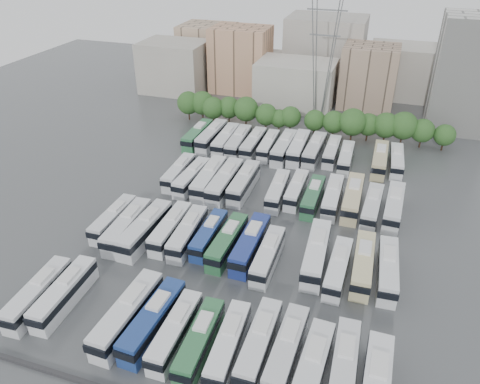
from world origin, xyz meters
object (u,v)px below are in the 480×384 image
(bus_r2_s3, at_px, (209,178))
(bus_r2_s11, at_px, (353,198))
(bus_r0_s7, at_px, (200,341))
(bus_r2_s7, at_px, (278,190))
(bus_r3_s0, at_px, (198,135))
(bus_r0_s12, at_px, (344,368))
(bus_r1_s3, at_px, (171,228))
(bus_r1_s12, at_px, (363,264))
(bus_r3_s9, at_px, (332,151))
(bus_r2_s4, at_px, (225,181))
(bus_r2_s5, at_px, (244,182))
(electricity_pylon, at_px, (324,46))
(bus_r1_s13, at_px, (388,269))
(bus_r1_s2, at_px, (145,229))
(bus_r1_s11, at_px, (338,268))
(bus_r2_s10, at_px, (333,197))
(bus_r1_s7, at_px, (250,244))
(bus_r0_s0, at_px, (38,294))
(bus_r1_s6, at_px, (227,242))
(bus_r0_s9, at_px, (259,343))
(bus_r1_s4, at_px, (188,233))
(bus_r3_s4, at_px, (253,144))
(bus_r3_s6, at_px, (284,147))
(bus_r2_s1, at_px, (179,172))
(bus_r3_s7, at_px, (298,148))
(bus_r0_s1, at_px, (64,293))
(bus_r1_s10, at_px, (316,253))
(bus_r3_s3, at_px, (238,142))
(bus_r0_s8, at_px, (228,344))
(bus_r2_s13, at_px, (394,206))
(bus_r3_s13, at_px, (396,160))
(bus_r0_s6, at_px, (175,331))
(bus_r3_s12, at_px, (380,159))
(bus_r0_s5, at_px, (153,320))
(bus_r2_s2, at_px, (192,177))
(bus_r1_s1, at_px, (127,226))
(bus_r2_s8, at_px, (296,189))
(bus_r0_s4, at_px, (128,314))
(bus_r3_s1, at_px, (212,136))
(bus_r1_s8, at_px, (268,256))
(bus_r2_s12, at_px, (372,207))
(bus_r3_s10, at_px, (346,158))
(bus_r0_s10, at_px, (286,350))
(bus_r1_s5, at_px, (209,234))
(apartment_tower, at_px, (466,74))
(bus_r2_s9, at_px, (313,196))

(bus_r2_s3, distance_m, bus_r2_s11, 26.36)
(bus_r0_s7, relative_size, bus_r2_s7, 1.00)
(bus_r2_s7, height_order, bus_r3_s0, bus_r3_s0)
(bus_r0_s12, bearing_deg, bus_r1_s3, 146.76)
(bus_r1_s12, distance_m, bus_r3_s9, 37.13)
(bus_r2_s4, bearing_deg, bus_r2_s5, 15.72)
(electricity_pylon, bearing_deg, bus_r3_s0, -138.88)
(bus_r0_s12, relative_size, bus_r1_s13, 1.00)
(bus_r1_s2, height_order, bus_r2_s3, bus_r2_s3)
(electricity_pylon, distance_m, bus_r2_s11, 42.66)
(bus_r1_s11, bearing_deg, bus_r2_s10, 102.08)
(bus_r1_s7, bearing_deg, bus_r0_s0, -140.27)
(bus_r1_s6, bearing_deg, bus_r0_s9, -58.13)
(bus_r1_s4, bearing_deg, bus_r0_s7, -65.49)
(bus_r3_s4, xyz_separation_m, bus_r3_s6, (6.82, -0.01, 0.12))
(bus_r2_s3, bearing_deg, bus_r2_s10, 0.35)
(bus_r2_s1, distance_m, bus_r3_s0, 17.54)
(bus_r1_s7, xyz_separation_m, bus_r3_s6, (-3.25, 34.58, 0.05))
(bus_r0_s0, height_order, bus_r3_s7, bus_r3_s7)
(bus_r1_s4, bearing_deg, bus_r0_s1, -122.18)
(bus_r0_s7, distance_m, bus_r1_s6, 19.31)
(bus_r1_s10, height_order, bus_r3_s3, bus_r1_s10)
(bus_r1_s7, relative_size, bus_r3_s7, 0.98)
(bus_r2_s1, bearing_deg, bus_r1_s10, -31.69)
(bus_r3_s3, bearing_deg, bus_r0_s8, -75.19)
(bus_r2_s4, xyz_separation_m, bus_r2_s7, (9.92, 0.40, -0.33))
(bus_r2_s13, xyz_separation_m, bus_r3_s13, (-0.25, 18.46, -0.17))
(bus_r0_s6, relative_size, bus_r0_s7, 0.99)
(bus_r1_s13, relative_size, bus_r3_s12, 0.96)
(bus_r0_s5, relative_size, bus_r2_s10, 1.06)
(bus_r0_s0, relative_size, bus_r2_s7, 1.05)
(bus_r2_s2, xyz_separation_m, bus_r2_s10, (26.28, 1.23, -0.00))
(bus_r1_s13, relative_size, bus_r3_s4, 1.00)
(bus_r1_s1, height_order, bus_r3_s6, bus_r3_s6)
(bus_r1_s2, xyz_separation_m, bus_r2_s8, (19.74, 20.02, -0.31))
(bus_r0_s4, height_order, bus_r3_s6, bus_r0_s4)
(bus_r0_s0, distance_m, bus_r3_s1, 54.28)
(bus_r3_s1, distance_m, bus_r3_s6, 16.75)
(bus_r0_s0, xyz_separation_m, bus_r3_s0, (-0.14, 53.84, 0.06))
(bus_r0_s4, distance_m, bus_r1_s8, 21.40)
(bus_r2_s12, height_order, bus_r3_s1, bus_r3_s1)
(bus_r2_s10, bearing_deg, bus_r2_s3, -178.58)
(bus_r2_s1, distance_m, bus_r3_s10, 34.05)
(bus_r0_s10, bearing_deg, bus_r3_s3, 115.62)
(bus_r1_s5, bearing_deg, bus_r1_s10, 0.41)
(bus_r0_s5, height_order, bus_r2_s13, bus_r2_s13)
(bus_r0_s4, height_order, bus_r1_s8, bus_r0_s4)
(apartment_tower, bearing_deg, bus_r1_s1, -128.65)
(bus_r1_s8, height_order, bus_r2_s9, bus_r1_s8)
(bus_r1_s6, relative_size, bus_r3_s6, 0.93)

